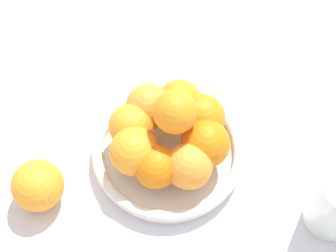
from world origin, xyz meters
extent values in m
plane|color=silver|center=(0.00, 0.00, 0.00)|extent=(4.00, 4.00, 0.00)
cylinder|color=silver|center=(0.00, 0.00, 0.01)|extent=(0.24, 0.24, 0.02)
torus|color=silver|center=(0.00, 0.00, 0.02)|extent=(0.25, 0.25, 0.02)
sphere|color=orange|center=(0.05, 0.04, 0.07)|extent=(0.07, 0.07, 0.07)
sphere|color=orange|center=(0.00, 0.06, 0.07)|extent=(0.08, 0.08, 0.08)
sphere|color=orange|center=(-0.04, 0.04, 0.07)|extent=(0.07, 0.07, 0.07)
sphere|color=orange|center=(-0.06, 0.00, 0.07)|extent=(0.08, 0.08, 0.08)
sphere|color=orange|center=(-0.04, -0.04, 0.07)|extent=(0.07, 0.07, 0.07)
sphere|color=orange|center=(0.00, -0.06, 0.07)|extent=(0.07, 0.07, 0.07)
sphere|color=orange|center=(0.04, -0.04, 0.07)|extent=(0.08, 0.08, 0.08)
sphere|color=orange|center=(0.06, 0.00, 0.07)|extent=(0.08, 0.08, 0.08)
sphere|color=orange|center=(0.01, 0.00, 0.13)|extent=(0.07, 0.07, 0.07)
sphere|color=orange|center=(-0.21, 0.04, 0.04)|extent=(0.08, 0.08, 0.08)
camera|label=1|loc=(-0.18, -0.31, 0.70)|focal=50.00mm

